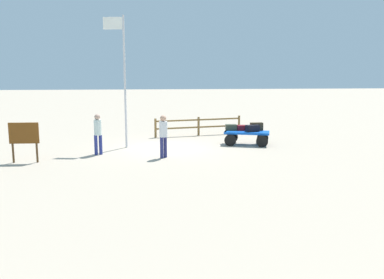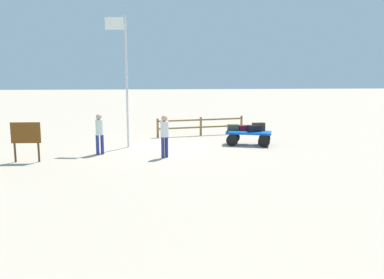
% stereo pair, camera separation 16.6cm
% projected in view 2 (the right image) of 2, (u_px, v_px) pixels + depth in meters
% --- Properties ---
extents(ground_plane, '(120.00, 120.00, 0.00)m').
position_uv_depth(ground_plane, '(170.00, 148.00, 19.11)').
color(ground_plane, '#B7A58E').
extents(luggage_cart, '(2.31, 1.63, 0.66)m').
position_uv_depth(luggage_cart, '(248.00, 135.00, 19.77)').
color(luggage_cart, blue).
rests_on(luggage_cart, ground).
extents(suitcase_olive, '(0.63, 0.36, 0.38)m').
position_uv_depth(suitcase_olive, '(259.00, 127.00, 20.03)').
color(suitcase_olive, '#392D1B').
rests_on(suitcase_olive, luggage_cart).
extents(suitcase_dark, '(0.57, 0.39, 0.28)m').
position_uv_depth(suitcase_dark, '(233.00, 127.00, 20.12)').
color(suitcase_dark, '#353A25').
rests_on(suitcase_dark, luggage_cart).
extents(suitcase_maroon, '(0.61, 0.38, 0.25)m').
position_uv_depth(suitcase_maroon, '(245.00, 128.00, 20.10)').
color(suitcase_maroon, maroon).
rests_on(suitcase_maroon, luggage_cart).
extents(suitcase_tan, '(0.69, 0.49, 0.31)m').
position_uv_depth(suitcase_tan, '(254.00, 128.00, 19.67)').
color(suitcase_tan, black).
rests_on(suitcase_tan, luggage_cart).
extents(worker_lead, '(0.47, 0.47, 1.76)m').
position_uv_depth(worker_lead, '(165.00, 133.00, 16.78)').
color(worker_lead, navy).
rests_on(worker_lead, ground).
extents(worker_trailing, '(0.40, 0.40, 1.74)m').
position_uv_depth(worker_trailing, '(99.00, 131.00, 17.44)').
color(worker_trailing, navy).
rests_on(worker_trailing, ground).
extents(flagpole, '(0.95, 0.16, 5.99)m').
position_uv_depth(flagpole, '(125.00, 72.00, 18.69)').
color(flagpole, silver).
rests_on(flagpole, ground).
extents(signboard, '(1.13, 0.10, 1.57)m').
position_uv_depth(signboard, '(26.00, 136.00, 15.97)').
color(signboard, '#4C3319').
rests_on(signboard, ground).
extents(wooden_fence, '(4.87, 1.13, 1.02)m').
position_uv_depth(wooden_fence, '(201.00, 125.00, 22.67)').
color(wooden_fence, brown).
rests_on(wooden_fence, ground).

